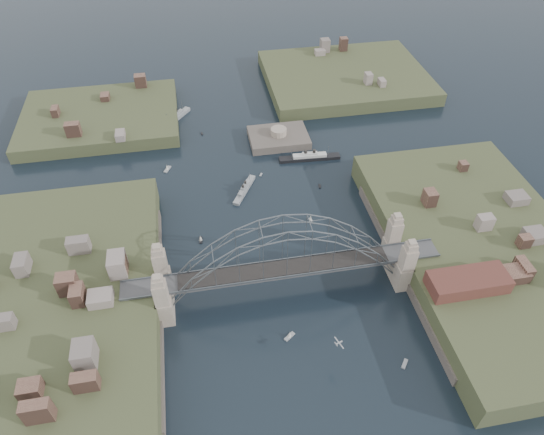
% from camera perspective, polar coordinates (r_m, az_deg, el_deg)
% --- Properties ---
extents(ground, '(500.00, 500.00, 0.00)m').
position_cam_1_polar(ground, '(133.76, 1.40, -8.34)').
color(ground, black).
rests_on(ground, ground).
extents(bridge, '(84.00, 13.80, 24.60)m').
position_cam_1_polar(bridge, '(124.37, 1.49, -4.79)').
color(bridge, '#47474A').
rests_on(bridge, ground).
extents(shore_west, '(50.50, 90.00, 12.00)m').
position_cam_1_polar(shore_west, '(136.72, -23.30, -10.52)').
color(shore_west, '#3D4426').
rests_on(shore_west, ground).
extents(shore_east, '(50.50, 90.00, 12.00)m').
position_cam_1_polar(shore_east, '(151.15, 23.30, -4.15)').
color(shore_east, '#3D4426').
rests_on(shore_east, ground).
extents(headland_nw, '(60.00, 45.00, 9.00)m').
position_cam_1_polar(headland_nw, '(208.16, -19.38, 10.53)').
color(headland_nw, '#3D4426').
rests_on(headland_nw, ground).
extents(headland_ne, '(70.00, 55.00, 9.50)m').
position_cam_1_polar(headland_ne, '(228.21, 8.55, 15.54)').
color(headland_ne, '#3D4426').
rests_on(headland_ne, ground).
extents(fort_island, '(22.00, 16.00, 9.40)m').
position_cam_1_polar(fort_island, '(186.69, 0.77, 8.88)').
color(fort_island, '#4E453E').
rests_on(fort_island, ground).
extents(wharf_shed, '(20.00, 8.00, 4.00)m').
position_cam_1_polar(wharf_shed, '(131.70, 22.03, -7.03)').
color(wharf_shed, '#592D26').
rests_on(wharf_shed, shore_east).
extents(finger_pier, '(4.00, 22.00, 1.40)m').
position_cam_1_polar(finger_pier, '(130.00, 21.75, -14.67)').
color(finger_pier, '#47474A').
rests_on(finger_pier, ground).
extents(naval_cruiser_near, '(9.39, 14.55, 4.66)m').
position_cam_1_polar(naval_cruiser_near, '(162.57, -3.26, 3.30)').
color(naval_cruiser_near, '#909498').
rests_on(naval_cruiser_near, ground).
extents(naval_cruiser_far, '(12.38, 15.19, 5.84)m').
position_cam_1_polar(naval_cruiser_far, '(202.45, -11.25, 11.42)').
color(naval_cruiser_far, '#909498').
rests_on(naval_cruiser_far, ground).
extents(ocean_liner, '(22.22, 4.30, 5.42)m').
position_cam_1_polar(ocean_liner, '(176.94, 4.43, 7.05)').
color(ocean_liner, black).
rests_on(ocean_liner, ground).
extents(aeroplane, '(1.99, 3.44, 0.52)m').
position_cam_1_polar(aeroplane, '(114.90, 7.80, -14.41)').
color(aeroplane, '#A2A4A9').
extents(small_boat_a, '(1.06, 2.82, 2.38)m').
position_cam_1_polar(small_boat_a, '(146.82, -8.38, -2.48)').
color(small_boat_a, silver).
rests_on(small_boat_a, ground).
extents(small_boat_b, '(1.52, 1.60, 2.38)m').
position_cam_1_polar(small_boat_b, '(151.87, 4.54, -0.06)').
color(small_boat_b, silver).
rests_on(small_boat_b, ground).
extents(small_boat_c, '(3.11, 2.66, 2.38)m').
position_cam_1_polar(small_boat_c, '(124.21, 2.08, -13.65)').
color(small_boat_c, silver).
rests_on(small_boat_c, ground).
extents(small_boat_d, '(1.05, 2.17, 0.45)m').
position_cam_1_polar(small_boat_d, '(165.32, 5.61, 3.67)').
color(small_boat_d, silver).
rests_on(small_boat_d, ground).
extents(small_boat_e, '(2.84, 4.03, 2.38)m').
position_cam_1_polar(small_boat_e, '(175.50, -12.20, 5.66)').
color(small_boat_e, silver).
rests_on(small_boat_e, ground).
extents(small_boat_f, '(1.41, 1.87, 0.45)m').
position_cam_1_polar(small_boat_f, '(169.43, -1.32, 5.02)').
color(small_boat_f, silver).
rests_on(small_boat_f, ground).
extents(small_boat_g, '(2.41, 2.71, 0.45)m').
position_cam_1_polar(small_boat_g, '(124.72, 15.30, -16.25)').
color(small_boat_g, silver).
rests_on(small_boat_g, ground).
extents(small_boat_h, '(0.78, 1.88, 0.45)m').
position_cam_1_polar(small_boat_h, '(192.26, -8.22, 9.71)').
color(small_boat_h, silver).
rests_on(small_boat_h, ground).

